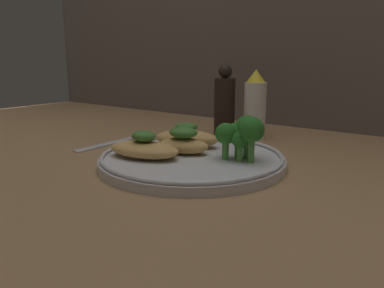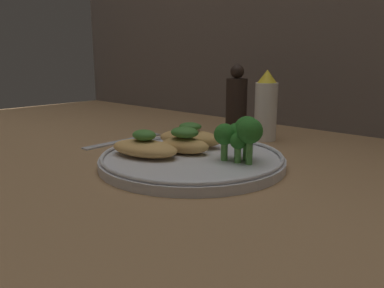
{
  "view_description": "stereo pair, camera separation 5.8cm",
  "coord_description": "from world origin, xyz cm",
  "views": [
    {
      "loc": [
        33.96,
        -45.46,
        16.58
      ],
      "look_at": [
        0.0,
        0.0,
        3.4
      ],
      "focal_mm": 35.0,
      "sensor_mm": 36.0,
      "label": 1
    },
    {
      "loc": [
        38.44,
        -41.74,
        16.58
      ],
      "look_at": [
        0.0,
        0.0,
        3.4
      ],
      "focal_mm": 35.0,
      "sensor_mm": 36.0,
      "label": 2
    }
  ],
  "objects": [
    {
      "name": "ground_plane",
      "position": [
        0.0,
        0.0,
        -0.5
      ],
      "size": [
        180.0,
        180.0,
        1.0
      ],
      "primitive_type": "cube",
      "color": "#936D47"
    },
    {
      "name": "pepper_grinder",
      "position": [
        -8.85,
        23.69,
        6.8
      ],
      "size": [
        4.52,
        4.52,
        15.15
      ],
      "color": "black",
      "rests_on": "ground_plane"
    },
    {
      "name": "broccoli_bunch",
      "position": [
        7.18,
        2.92,
        5.61
      ],
      "size": [
        7.42,
        6.04,
        6.79
      ],
      "color": "#569942",
      "rests_on": "plate"
    },
    {
      "name": "plate",
      "position": [
        0.0,
        0.0,
        0.99
      ],
      "size": [
        28.99,
        28.99,
        2.0
      ],
      "color": "silver",
      "rests_on": "ground_plane"
    },
    {
      "name": "grilled_meat_middle",
      "position": [
        -2.28,
        0.72,
        3.19
      ],
      "size": [
        9.27,
        6.84,
        4.32
      ],
      "color": "tan",
      "rests_on": "plate"
    },
    {
      "name": "sauce_bottle",
      "position": [
        -1.52,
        23.69,
        6.8
      ],
      "size": [
        4.5,
        4.5,
        14.22
      ],
      "color": "white",
      "rests_on": "ground_plane"
    },
    {
      "name": "fork",
      "position": [
        -21.42,
        3.03,
        0.3
      ],
      "size": [
        2.11,
        18.47,
        0.6
      ],
      "color": "silver",
      "rests_on": "ground_plane"
    },
    {
      "name": "grilled_meat_front",
      "position": [
        -5.5,
        -5.0,
        2.91
      ],
      "size": [
        12.62,
        8.56,
        4.26
      ],
      "color": "tan",
      "rests_on": "plate"
    },
    {
      "name": "grilled_meat_back",
      "position": [
        -4.6,
        4.57,
        3.06
      ],
      "size": [
        12.34,
        9.07,
        4.28
      ],
      "color": "tan",
      "rests_on": "plate"
    }
  ]
}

